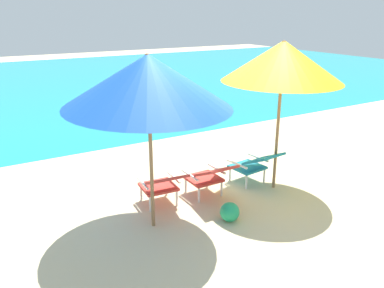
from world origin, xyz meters
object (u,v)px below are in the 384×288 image
Objects in this scene: beach_umbrella_left at (148,81)px; beach_umbrella_right at (283,61)px; beach_ball at (230,212)px; lounge_chair_right at (255,163)px; lounge_chair_left at (162,184)px; lounge_chair_center at (209,175)px.

beach_umbrella_left is 2.34m from beach_umbrella_right.
beach_umbrella_right is 2.47m from beach_ball.
lounge_chair_right is 3.25× the size of beach_ball.
lounge_chair_right is 0.35× the size of beach_umbrella_right.
beach_umbrella_left is (-0.36, -0.41, 1.66)m from lounge_chair_left.
beach_ball is (-0.14, -0.76, -0.26)m from lounge_chair_center.
lounge_chair_left is 2.66m from beach_umbrella_right.
lounge_chair_left is at bearing 171.10° from beach_umbrella_right.
lounge_chair_left is 3.19× the size of beach_ball.
beach_umbrella_left reaches higher than lounge_chair_center.
beach_umbrella_left reaches higher than lounge_chair_left.
beach_umbrella_right reaches higher than beach_ball.
lounge_chair_left is 0.80m from lounge_chair_center.
lounge_chair_center is (0.79, -0.09, 0.00)m from lounge_chair_left.
lounge_chair_center is 0.33× the size of beach_umbrella_right.
lounge_chair_left is at bearing 173.25° from lounge_chair_center.
beach_umbrella_right reaches higher than beach_umbrella_left.
lounge_chair_right is at bearing 9.55° from beach_umbrella_left.
beach_umbrella_right reaches higher than lounge_chair_left.
lounge_chair_center is 0.29× the size of beach_umbrella_left.
lounge_chair_center is at bearing 169.68° from beach_umbrella_right.
beach_umbrella_left is (-1.15, -0.32, 1.66)m from lounge_chair_center.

